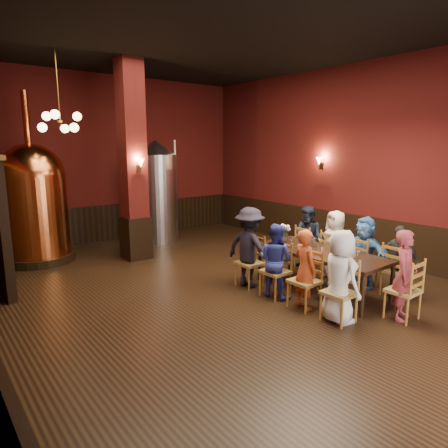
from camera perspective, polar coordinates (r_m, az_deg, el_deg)
room at (r=7.15m, az=-0.97°, el=8.11°), size 10.00×10.02×4.50m
wainscot_right at (r=10.26m, az=17.02°, el=-1.32°), size 0.08×9.90×1.00m
wainscot_back at (r=11.70m, az=-15.73°, el=0.24°), size 7.90×0.08×1.00m
column at (r=9.41m, az=-12.91°, el=8.57°), size 0.58×0.58×4.50m
pendant_cluster at (r=8.97m, az=-22.37°, el=13.35°), size 0.90×0.90×1.70m
sconce_wall at (r=10.48m, az=13.76°, el=8.49°), size 0.20×0.20×0.36m
sconce_column at (r=9.14m, az=-12.09°, el=8.22°), size 0.20×0.20×0.36m
dining_table at (r=7.46m, az=13.74°, el=-4.26°), size 1.04×2.41×0.75m
chair_0 at (r=6.32m, az=16.13°, el=-9.40°), size 0.47×0.47×0.92m
person_0 at (r=6.23m, az=16.26°, el=-7.24°), size 0.60×0.78×1.42m
chair_1 at (r=6.69m, az=11.41°, el=-7.99°), size 0.47×0.47×0.92m
person_1 at (r=6.63m, az=11.48°, el=-6.35°), size 0.41×0.54×1.32m
chair_2 at (r=7.11m, az=7.31°, el=-6.71°), size 0.47×0.47×0.92m
person_2 at (r=7.05m, az=7.35°, el=-5.18°), size 0.45×0.69×1.31m
chair_3 at (r=7.57m, az=3.64°, el=-5.53°), size 0.47×0.47×0.92m
person_3 at (r=7.49m, az=3.67°, el=-3.35°), size 0.74×1.07×1.52m
chair_4 at (r=7.71m, az=23.49°, el=-6.14°), size 0.47×0.47×0.92m
person_4 at (r=7.66m, az=23.60°, el=-4.86°), size 0.34×0.76×1.28m
chair_5 at (r=8.02m, az=19.26°, el=-5.18°), size 0.47×0.47×0.92m
person_5 at (r=7.97m, az=19.36°, el=-3.71°), size 0.56×1.29×1.34m
chair_6 at (r=8.37m, az=15.44°, el=-4.28°), size 0.47×0.47×0.92m
person_6 at (r=8.32m, az=15.52°, el=-2.80°), size 0.60×0.76×1.37m
chair_7 at (r=8.76m, az=11.89°, el=-3.42°), size 0.47×0.47×0.92m
person_7 at (r=8.71m, az=11.95°, el=-1.99°), size 0.43×0.71×1.37m
chair_8 at (r=6.75m, az=24.22°, el=-8.62°), size 0.47×0.47×0.92m
person_8 at (r=6.68m, az=24.38°, el=-6.68°), size 0.59×0.49×1.40m
copper_kettle at (r=9.98m, az=-25.52°, el=2.89°), size 1.73×1.73×3.79m
steel_vessel at (r=11.07m, az=-9.64°, el=4.56°), size 1.47×1.47×2.77m
rose_vase at (r=7.96m, az=8.75°, el=-0.86°), size 0.21×0.21×0.37m
wine_glass_0 at (r=7.71m, az=9.61°, el=-2.46°), size 0.07×0.07×0.17m
wine_glass_1 at (r=6.96m, az=18.56°, el=-4.38°), size 0.07×0.07×0.17m
wine_glass_2 at (r=7.71m, az=11.87°, el=-2.56°), size 0.07×0.07×0.17m
wine_glass_3 at (r=7.05m, az=13.82°, el=-3.92°), size 0.07×0.07×0.17m
wine_glass_4 at (r=7.52m, az=16.48°, el=-3.11°), size 0.07×0.07×0.17m
wine_glass_5 at (r=7.83m, az=13.47°, el=-2.41°), size 0.07×0.07×0.17m
wine_glass_6 at (r=7.73m, az=11.85°, el=-2.51°), size 0.07×0.07×0.17m
wine_glass_7 at (r=7.70m, az=12.87°, el=-2.62°), size 0.07×0.07×0.17m
wine_glass_8 at (r=7.82m, az=11.78°, el=-2.35°), size 0.07×0.07×0.17m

